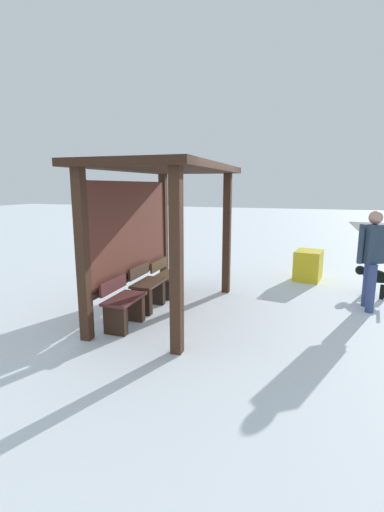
{
  "coord_description": "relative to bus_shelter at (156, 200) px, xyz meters",
  "views": [
    {
      "loc": [
        -5.5,
        -2.21,
        2.14
      ],
      "look_at": [
        0.22,
        -0.35,
        0.96
      ],
      "focal_mm": 25.12,
      "sensor_mm": 36.0,
      "label": 1
    }
  ],
  "objects": [
    {
      "name": "ground_plane",
      "position": [
        0.0,
        -0.2,
        -1.91
      ],
      "size": [
        60.0,
        60.0,
        0.0
      ],
      "primitive_type": "plane",
      "color": "white"
    },
    {
      "name": "bus_shelter",
      "position": [
        0.0,
        0.0,
        0.0
      ],
      "size": [
        3.3,
        1.79,
        2.48
      ],
      "color": "#3D2418",
      "rests_on": "ground"
    },
    {
      "name": "grit_bin",
      "position": [
        2.97,
        -2.47,
        -1.57
      ],
      "size": [
        0.78,
        0.67,
        0.68
      ],
      "primitive_type": "cube",
      "rotation": [
        0.0,
        0.0,
        -0.17
      ],
      "color": "yellow",
      "rests_on": "ground"
    },
    {
      "name": "bench_center_inside",
      "position": [
        0.0,
        0.19,
        -1.58
      ],
      "size": [
        0.77,
        0.39,
        0.78
      ],
      "color": "#452E21",
      "rests_on": "ground"
    },
    {
      "name": "dog",
      "position": [
        2.08,
        -3.7,
        -1.53
      ],
      "size": [
        0.6,
        0.71,
        0.58
      ],
      "color": "black",
      "rests_on": "ground"
    },
    {
      "name": "bench_left_inside",
      "position": [
        -0.87,
        0.19,
        -1.59
      ],
      "size": [
        0.77,
        0.4,
        0.75
      ],
      "color": "#552827",
      "rests_on": "ground"
    },
    {
      "name": "bench_right_inside",
      "position": [
        0.87,
        0.2,
        -1.62
      ],
      "size": [
        0.77,
        0.41,
        0.7
      ],
      "color": "#523920",
      "rests_on": "ground"
    },
    {
      "name": "person_walking",
      "position": [
        1.19,
        -3.49,
        -0.9
      ],
      "size": [
        0.54,
        0.54,
        1.73
      ],
      "color": "#303F54",
      "rests_on": "ground"
    }
  ]
}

